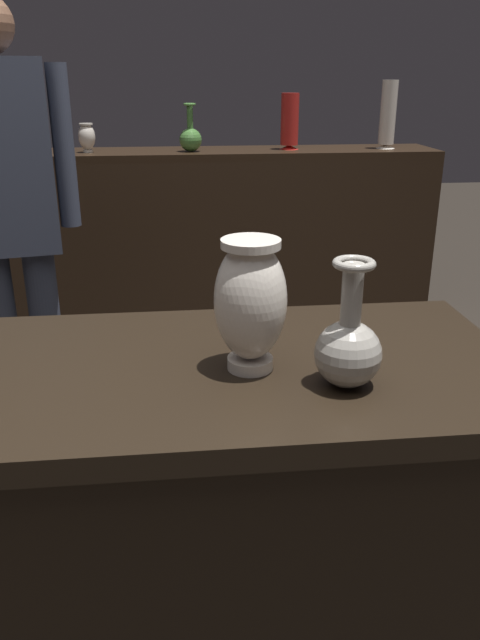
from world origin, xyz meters
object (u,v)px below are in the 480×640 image
object	(u,v)px
shelf_vase_far_right	(388,116)
visitor_near_left	(8,208)
shelf_vase_right	(290,122)
vase_centerpiece	(250,301)
vase_tall_behind	(348,346)
shelf_vase_center	(190,137)
shelf_vase_left	(87,137)

from	to	relation	value
shelf_vase_far_right	visitor_near_left	size ratio (longest dim) A/B	0.22
shelf_vase_far_right	visitor_near_left	distance (m)	2.07
shelf_vase_right	shelf_vase_far_right	world-z (taller)	shelf_vase_far_right
vase_centerpiece	shelf_vase_right	xyz separation A→B (m)	(0.48, 2.22, 0.18)
shelf_vase_far_right	vase_centerpiece	bearing A→B (deg)	-114.45
vase_tall_behind	shelf_vase_right	bearing A→B (deg)	82.42
vase_centerpiece	visitor_near_left	size ratio (longest dim) A/B	0.17
shelf_vase_far_right	shelf_vase_center	world-z (taller)	shelf_vase_far_right
shelf_vase_far_right	shelf_vase_left	xyz separation A→B (m)	(-1.56, -0.02, -0.09)
vase_tall_behind	shelf_vase_far_right	bearing A→B (deg)	70.18
vase_tall_behind	shelf_vase_center	distance (m)	2.28
vase_tall_behind	visitor_near_left	world-z (taller)	visitor_near_left
shelf_vase_right	shelf_vase_far_right	bearing A→B (deg)	-1.81
vase_centerpiece	shelf_vase_right	size ratio (longest dim) A/B	0.95
vase_tall_behind	shelf_vase_far_right	xyz separation A→B (m)	(0.83, 2.30, 0.28)
shelf_vase_left	visitor_near_left	bearing A→B (deg)	-96.80
shelf_vase_far_right	shelf_vase_center	xyz separation A→B (m)	(-1.04, -0.03, -0.10)
shelf_vase_far_right	shelf_vase_left	world-z (taller)	shelf_vase_far_right
vase_tall_behind	shelf_vase_right	size ratio (longest dim) A/B	0.89
shelf_vase_right	visitor_near_left	world-z (taller)	visitor_near_left
vase_centerpiece	shelf_vase_center	xyz separation A→B (m)	(-0.04, 2.17, 0.12)
visitor_near_left	shelf_vase_left	bearing A→B (deg)	-107.49
vase_tall_behind	vase_centerpiece	bearing A→B (deg)	152.19
shelf_vase_center	shelf_vase_left	bearing A→B (deg)	178.08
vase_tall_behind	shelf_vase_far_right	distance (m)	2.46
shelf_vase_left	shelf_vase_center	bearing A→B (deg)	-1.92
vase_tall_behind	shelf_vase_far_right	size ratio (longest dim) A/B	0.73
shelf_vase_left	visitor_near_left	world-z (taller)	visitor_near_left
visitor_near_left	shelf_vase_far_right	bearing A→B (deg)	-156.14
shelf_vase_center	shelf_vase_right	bearing A→B (deg)	5.57
shelf_vase_right	shelf_vase_left	distance (m)	1.04
vase_tall_behind	shelf_vase_center	xyz separation A→B (m)	(-0.21, 2.26, 0.18)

